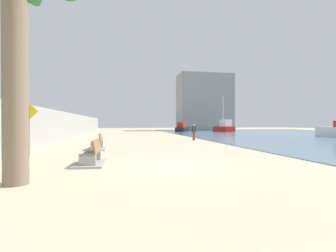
{
  "coord_description": "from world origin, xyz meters",
  "views": [
    {
      "loc": [
        -1.91,
        -9.2,
        1.63
      ],
      "look_at": [
        2.97,
        17.14,
        1.33
      ],
      "focal_mm": 27.07,
      "sensor_mm": 36.0,
      "label": 1
    }
  ],
  "objects_px": {
    "person_walking": "(194,131)",
    "pedestrian_sign": "(29,123)",
    "bench_far": "(97,146)",
    "boat_outer": "(182,128)",
    "boat_far_left": "(224,127)",
    "bench_near": "(91,158)"
  },
  "relations": [
    {
      "from": "person_walking",
      "to": "pedestrian_sign",
      "type": "distance_m",
      "value": 14.73
    },
    {
      "from": "person_walking",
      "to": "pedestrian_sign",
      "type": "bearing_deg",
      "value": -139.46
    },
    {
      "from": "bench_near",
      "to": "person_walking",
      "type": "bearing_deg",
      "value": 58.06
    },
    {
      "from": "boat_far_left",
      "to": "pedestrian_sign",
      "type": "distance_m",
      "value": 39.12
    },
    {
      "from": "boat_outer",
      "to": "boat_far_left",
      "type": "relative_size",
      "value": 0.8
    },
    {
      "from": "boat_far_left",
      "to": "bench_near",
      "type": "bearing_deg",
      "value": -120.43
    },
    {
      "from": "bench_near",
      "to": "boat_outer",
      "type": "bearing_deg",
      "value": 71.07
    },
    {
      "from": "bench_near",
      "to": "bench_far",
      "type": "bearing_deg",
      "value": 92.91
    },
    {
      "from": "bench_near",
      "to": "boat_outer",
      "type": "distance_m",
      "value": 38.94
    },
    {
      "from": "bench_far",
      "to": "boat_far_left",
      "type": "distance_m",
      "value": 35.12
    },
    {
      "from": "bench_far",
      "to": "pedestrian_sign",
      "type": "relative_size",
      "value": 0.8
    },
    {
      "from": "person_walking",
      "to": "boat_outer",
      "type": "height_order",
      "value": "boat_outer"
    },
    {
      "from": "bench_far",
      "to": "person_walking",
      "type": "relative_size",
      "value": 1.34
    },
    {
      "from": "boat_far_left",
      "to": "bench_far",
      "type": "bearing_deg",
      "value": -125.69
    },
    {
      "from": "person_walking",
      "to": "boat_far_left",
      "type": "xyz_separation_m",
      "value": [
        12.3,
        21.71,
        -0.02
      ]
    },
    {
      "from": "bench_far",
      "to": "pedestrian_sign",
      "type": "bearing_deg",
      "value": -137.37
    },
    {
      "from": "bench_far",
      "to": "boat_outer",
      "type": "relative_size",
      "value": 0.38
    },
    {
      "from": "bench_near",
      "to": "boat_far_left",
      "type": "xyz_separation_m",
      "value": [
        20.19,
        34.38,
        0.65
      ]
    },
    {
      "from": "person_walking",
      "to": "pedestrian_sign",
      "type": "xyz_separation_m",
      "value": [
        -11.18,
        -9.56,
        0.73
      ]
    },
    {
      "from": "boat_outer",
      "to": "pedestrian_sign",
      "type": "xyz_separation_m",
      "value": [
        -15.92,
        -33.74,
        0.96
      ]
    },
    {
      "from": "bench_far",
      "to": "boat_far_left",
      "type": "xyz_separation_m",
      "value": [
        20.49,
        28.52,
        0.65
      ]
    },
    {
      "from": "bench_far",
      "to": "person_walking",
      "type": "bearing_deg",
      "value": 39.74
    }
  ]
}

